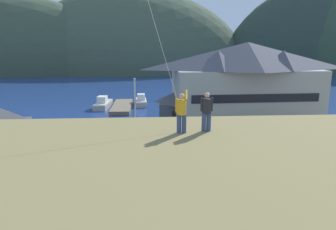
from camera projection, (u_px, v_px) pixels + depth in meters
name	position (u px, v px, depth m)	size (l,w,h in m)	color
ground_plane	(165.00, 191.00, 23.88)	(600.00, 600.00, 0.00)	#66604C
parking_lot_pad	(162.00, 166.00, 28.74)	(40.00, 20.00, 0.10)	slate
bay_water	(153.00, 87.00, 82.29)	(360.00, 84.00, 0.03)	navy
far_hill_east_peak	(131.00, 70.00, 137.77)	(101.93, 60.08, 68.53)	#42513D
harbor_lodge	(246.00, 81.00, 43.91)	(21.68, 9.94, 11.35)	#999E99
storage_shed_waterside	(177.00, 105.00, 45.44)	(5.94, 6.07, 4.48)	#474C56
wharf_dock	(122.00, 107.00, 54.83)	(3.20, 11.80, 0.70)	#70604C
moored_boat_wharfside	(103.00, 104.00, 55.37)	(2.75, 6.94, 2.16)	#A8A399
moored_boat_outer_mooring	(141.00, 101.00, 57.79)	(2.22, 6.14, 2.16)	#A8A399
parked_car_front_row_red	(253.00, 169.00, 25.31)	(4.26, 2.17, 1.82)	slate
parked_car_mid_row_near	(81.00, 148.00, 30.48)	(4.30, 2.25, 1.82)	#9EA3A8
parked_car_back_row_left	(314.00, 173.00, 24.61)	(4.22, 2.09, 1.82)	black
parked_car_corner_spot	(304.00, 145.00, 31.58)	(4.22, 2.09, 1.82)	red
parked_car_mid_row_center	(155.00, 153.00, 29.20)	(4.34, 2.34, 1.82)	navy
parked_car_lone_by_shed	(167.00, 174.00, 24.36)	(4.22, 2.08, 1.82)	black
parked_car_front_row_end	(79.00, 177.00, 23.86)	(4.21, 2.07, 1.82)	#236633
parked_car_mid_row_far	(217.00, 146.00, 31.11)	(4.35, 2.37, 1.82)	navy
parking_light_pole	(135.00, 109.00, 33.04)	(0.24, 0.78, 7.44)	#ADADB2
person_kite_flyer	(182.00, 111.00, 13.43)	(0.56, 0.64, 1.86)	#384770
person_companion	(207.00, 111.00, 13.70)	(0.55, 0.40, 1.74)	#384770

